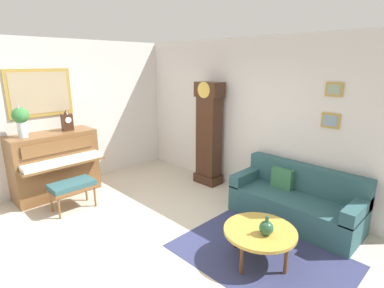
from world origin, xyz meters
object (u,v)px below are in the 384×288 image
object	(u,v)px
piano	(55,164)
coffee_table	(260,232)
mantel_clock	(67,121)
green_jug	(266,228)
flower_vase	(21,119)
couch	(296,201)
grandfather_clock	(209,137)
piano_bench	(72,186)

from	to	relation	value
piano	coffee_table	world-z (taller)	piano
mantel_clock	green_jug	world-z (taller)	mantel_clock
piano	mantel_clock	size ratio (longest dim) A/B	3.79
flower_vase	coffee_table	bearing A→B (deg)	21.19
mantel_clock	flower_vase	world-z (taller)	flower_vase
couch	green_jug	size ratio (longest dim) A/B	7.92
green_jug	grandfather_clock	bearing A→B (deg)	146.93
mantel_clock	flower_vase	bearing A→B (deg)	-90.04
couch	green_jug	xyz separation A→B (m)	(0.26, -1.28, 0.19)
piano_bench	grandfather_clock	bearing A→B (deg)	71.73
couch	piano	bearing A→B (deg)	-147.90
piano	couch	bearing A→B (deg)	32.10
coffee_table	couch	bearing A→B (deg)	97.00
green_jug	flower_vase	bearing A→B (deg)	-159.88
piano	piano_bench	bearing A→B (deg)	-3.85
couch	flower_vase	distance (m)	4.60
grandfather_clock	mantel_clock	bearing A→B (deg)	-127.33
grandfather_clock	mantel_clock	size ratio (longest dim) A/B	5.34
flower_vase	green_jug	distance (m)	4.17
green_jug	mantel_clock	bearing A→B (deg)	-170.37
mantel_clock	green_jug	bearing A→B (deg)	9.63
piano_bench	green_jug	size ratio (longest dim) A/B	2.92
piano_bench	green_jug	distance (m)	3.19
coffee_table	grandfather_clock	bearing A→B (deg)	146.41
couch	flower_vase	xyz separation A→B (m)	(-3.55, -2.68, 1.17)
piano_bench	coffee_table	xyz separation A→B (m)	(2.92, 1.04, -0.02)
coffee_table	flower_vase	bearing A→B (deg)	-158.81
piano	grandfather_clock	size ratio (longest dim) A/B	0.71
grandfather_clock	green_jug	xyz separation A→B (m)	(2.22, -1.44, -0.46)
grandfather_clock	couch	world-z (taller)	grandfather_clock
piano_bench	couch	size ratio (longest dim) A/B	0.37
green_jug	piano_bench	bearing A→B (deg)	-161.72
couch	mantel_clock	size ratio (longest dim) A/B	5.00
coffee_table	mantel_clock	bearing A→B (deg)	-169.49
piano	flower_vase	xyz separation A→B (m)	(0.00, -0.45, 0.89)
grandfather_clock	coffee_table	world-z (taller)	grandfather_clock
piano	grandfather_clock	xyz separation A→B (m)	(1.60, 2.39, 0.37)
flower_vase	green_jug	world-z (taller)	flower_vase
coffee_table	flower_vase	xyz separation A→B (m)	(-3.71, -1.44, 1.09)
grandfather_clock	mantel_clock	xyz separation A→B (m)	(-1.59, -2.09, 0.37)
couch	green_jug	world-z (taller)	couch
piano_bench	couch	distance (m)	3.59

